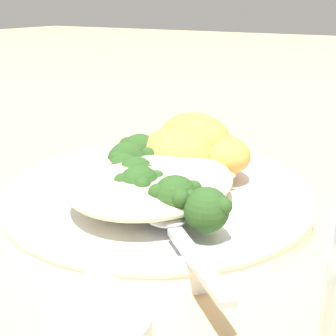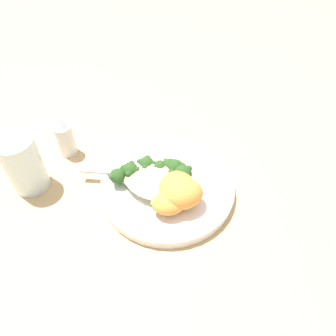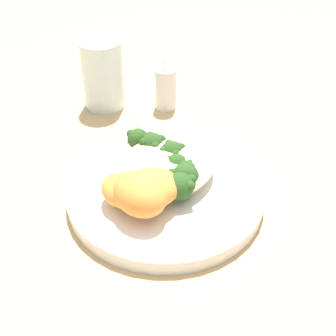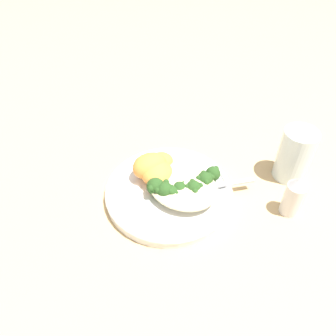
{
  "view_description": "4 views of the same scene",
  "coord_description": "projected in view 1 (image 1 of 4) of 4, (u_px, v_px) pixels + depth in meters",
  "views": [
    {
      "loc": [
        -0.28,
        -0.19,
        0.15
      ],
      "look_at": [
        -0.01,
        -0.02,
        0.04
      ],
      "focal_mm": 50.0,
      "sensor_mm": 36.0,
      "label": 1
    },
    {
      "loc": [
        0.29,
        -0.22,
        0.46
      ],
      "look_at": [
        -0.01,
        0.0,
        0.04
      ],
      "focal_mm": 35.0,
      "sensor_mm": 36.0,
      "label": 2
    },
    {
      "loc": [
        0.37,
        0.19,
        0.38
      ],
      "look_at": [
        0.01,
        -0.0,
        0.06
      ],
      "focal_mm": 50.0,
      "sensor_mm": 36.0,
      "label": 3
    },
    {
      "loc": [
        -0.25,
        0.32,
        0.46
      ],
      "look_at": [
        0.01,
        -0.02,
        0.06
      ],
      "focal_mm": 35.0,
      "sensor_mm": 36.0,
      "label": 4
    }
  ],
  "objects": [
    {
      "name": "broccoli_stalk_3",
      "position": [
        156.0,
        176.0,
        0.34
      ],
      "size": [
        0.08,
        0.07,
        0.03
      ],
      "rotation": [
        0.0,
        0.0,
        2.49
      ],
      "color": "#ADC675",
      "rests_on": "plate"
    },
    {
      "name": "sweet_potato_chunk_3",
      "position": [
        220.0,
        154.0,
        0.38
      ],
      "size": [
        0.06,
        0.07,
        0.03
      ],
      "primitive_type": "ellipsoid",
      "rotation": [
        0.0,
        0.0,
        4.25
      ],
      "color": "orange",
      "rests_on": "plate"
    },
    {
      "name": "broccoli_stalk_2",
      "position": [
        151.0,
        172.0,
        0.35
      ],
      "size": [
        0.07,
        0.08,
        0.03
      ],
      "rotation": [
        0.0,
        0.0,
        2.23
      ],
      "color": "#ADC675",
      "rests_on": "plate"
    },
    {
      "name": "broccoli_stalk_5",
      "position": [
        185.0,
        190.0,
        0.31
      ],
      "size": [
        0.11,
        0.04,
        0.03
      ],
      "rotation": [
        0.0,
        0.0,
        3.35
      ],
      "color": "#ADC675",
      "rests_on": "plate"
    },
    {
      "name": "sweet_potato_chunk_1",
      "position": [
        183.0,
        149.0,
        0.38
      ],
      "size": [
        0.09,
        0.09,
        0.04
      ],
      "primitive_type": "ellipsoid",
      "rotation": [
        0.0,
        0.0,
        2.47
      ],
      "color": "orange",
      "rests_on": "plate"
    },
    {
      "name": "sweet_potato_chunk_0",
      "position": [
        177.0,
        153.0,
        0.37
      ],
      "size": [
        0.07,
        0.08,
        0.04
      ],
      "primitive_type": "ellipsoid",
      "rotation": [
        0.0,
        0.0,
        5.11
      ],
      "color": "orange",
      "rests_on": "plate"
    },
    {
      "name": "broccoli_stalk_0",
      "position": [
        155.0,
        159.0,
        0.37
      ],
      "size": [
        0.03,
        0.09,
        0.03
      ],
      "rotation": [
        0.0,
        0.0,
        1.66
      ],
      "color": "#ADC675",
      "rests_on": "plate"
    },
    {
      "name": "spoon",
      "position": [
        170.0,
        221.0,
        0.29
      ],
      "size": [
        0.09,
        0.1,
        0.01
      ],
      "rotation": [
        0.0,
        0.0,
        4.0
      ],
      "color": "#B7B7BC",
      "rests_on": "plate"
    },
    {
      "name": "broccoli_stalk_4",
      "position": [
        161.0,
        183.0,
        0.32
      ],
      "size": [
        0.1,
        0.05,
        0.03
      ],
      "rotation": [
        0.0,
        0.0,
        2.88
      ],
      "color": "#ADC675",
      "rests_on": "plate"
    },
    {
      "name": "quinoa_mound",
      "position": [
        151.0,
        181.0,
        0.33
      ],
      "size": [
        0.13,
        0.11,
        0.02
      ],
      "primitive_type": "ellipsoid",
      "color": "beige",
      "rests_on": "plate"
    },
    {
      "name": "broccoli_stalk_1",
      "position": [
        145.0,
        165.0,
        0.36
      ],
      "size": [
        0.06,
        0.09,
        0.03
      ],
      "rotation": [
        0.0,
        0.0,
        2.01
      ],
      "color": "#ADC675",
      "rests_on": "plate"
    },
    {
      "name": "plate",
      "position": [
        159.0,
        195.0,
        0.36
      ],
      "size": [
        0.24,
        0.24,
        0.02
      ],
      "color": "white",
      "rests_on": "ground_plane"
    },
    {
      "name": "sweet_potato_chunk_2",
      "position": [
        195.0,
        140.0,
        0.39
      ],
      "size": [
        0.07,
        0.08,
        0.05
      ],
      "primitive_type": "ellipsoid",
      "rotation": [
        0.0,
        0.0,
        4.34
      ],
      "color": "orange",
      "rests_on": "plate"
    },
    {
      "name": "broccoli_stalk_6",
      "position": [
        205.0,
        200.0,
        0.3
      ],
      "size": [
        0.11,
        0.07,
        0.03
      ],
      "rotation": [
        0.0,
        0.0,
        3.64
      ],
      "color": "#ADC675",
      "rests_on": "plate"
    },
    {
      "name": "ground_plane",
      "position": [
        149.0,
        207.0,
        0.37
      ],
      "size": [
        4.0,
        4.0,
        0.0
      ],
      "primitive_type": "plane",
      "color": "tan"
    }
  ]
}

